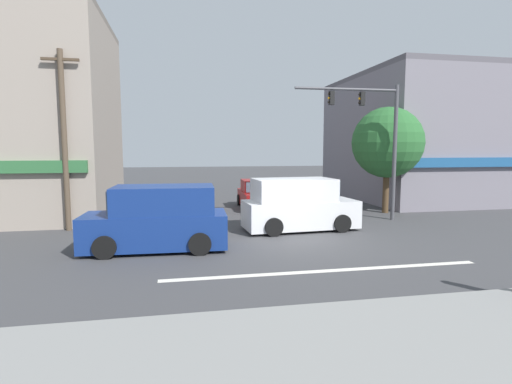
{
  "coord_description": "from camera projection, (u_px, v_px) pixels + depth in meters",
  "views": [
    {
      "loc": [
        -3.92,
        -13.53,
        3.33
      ],
      "look_at": [
        -0.91,
        2.0,
        1.6
      ],
      "focal_mm": 28.0,
      "sensor_mm": 36.0,
      "label": 1
    }
  ],
  "objects": [
    {
      "name": "van_crossing_rightbound",
      "position": [
        298.0,
        206.0,
        16.29
      ],
      "size": [
        4.71,
        2.28,
        2.11
      ],
      "color": "silver",
      "rests_on": "ground"
    },
    {
      "name": "van_crossing_center",
      "position": [
        158.0,
        220.0,
        13.08
      ],
      "size": [
        4.67,
        2.17,
        2.11
      ],
      "color": "navy",
      "rests_on": "ground"
    },
    {
      "name": "lane_marking_stripe",
      "position": [
        327.0,
        271.0,
        10.89
      ],
      "size": [
        9.0,
        0.24,
        0.01
      ],
      "primitive_type": "cube",
      "color": "silver",
      "rests_on": "ground"
    },
    {
      "name": "traffic_light_mast",
      "position": [
        376.0,
        130.0,
        18.15
      ],
      "size": [
        4.89,
        0.26,
        6.2
      ],
      "color": "#47474C",
      "rests_on": "ground"
    },
    {
      "name": "street_tree",
      "position": [
        387.0,
        143.0,
        20.38
      ],
      "size": [
        3.61,
        3.61,
        5.44
      ],
      "color": "#4C3823",
      "rests_on": "ground"
    },
    {
      "name": "sedan_parked_curbside",
      "position": [
        257.0,
        195.0,
        22.32
      ],
      "size": [
        1.98,
        4.15,
        1.58
      ],
      "color": "maroon",
      "rests_on": "ground"
    },
    {
      "name": "ground_plane",
      "position": [
        291.0,
        242.0,
        14.31
      ],
      "size": [
        120.0,
        120.0,
        0.0
      ],
      "primitive_type": "plane",
      "color": "#3D3D3F"
    },
    {
      "name": "building_right_corner",
      "position": [
        445.0,
        138.0,
        27.11
      ],
      "size": [
        13.17,
        11.64,
        8.09
      ],
      "color": "slate",
      "rests_on": "ground"
    },
    {
      "name": "sidewalk_curb",
      "position": [
        448.0,
        365.0,
        6.0
      ],
      "size": [
        40.0,
        5.0,
        0.16
      ],
      "primitive_type": "cube",
      "color": "gray",
      "rests_on": "ground"
    },
    {
      "name": "utility_pole_near_left",
      "position": [
        64.0,
        138.0,
        15.9
      ],
      "size": [
        1.4,
        0.22,
        7.2
      ],
      "color": "brown",
      "rests_on": "ground"
    }
  ]
}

